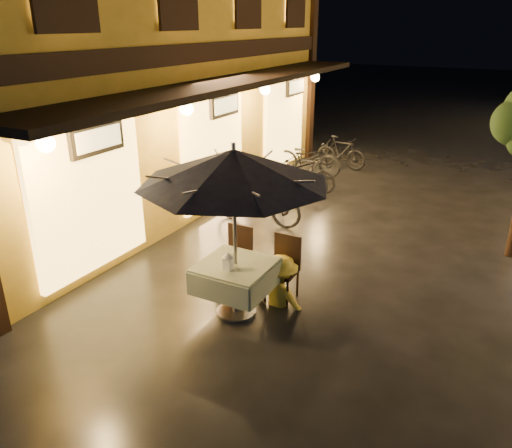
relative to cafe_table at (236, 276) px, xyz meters
The scene contains 15 objects.
ground 1.25m from the cafe_table, 32.46° to the right, with size 90.00×90.00×0.00m, color black.
west_building 6.65m from the cafe_table, 144.57° to the left, with size 5.90×11.40×7.40m.
cafe_table is the anchor object (origin of this frame).
patio_umbrella 1.56m from the cafe_table, 108.43° to the right, with size 2.52×2.52×2.46m.
cafe_chair_left 0.84m from the cafe_table, 118.51° to the left, with size 0.42×0.42×0.97m.
cafe_chair_right 0.84m from the cafe_table, 61.49° to the left, with size 0.42×0.42×0.97m.
table_lantern 0.38m from the cafe_table, 90.00° to the right, with size 0.16×0.16×0.25m.
person_orange 0.67m from the cafe_table, 128.83° to the left, with size 0.69×0.54×1.41m, color orange.
person_yellow 0.71m from the cafe_table, 53.02° to the left, with size 0.94×0.54×1.45m, color yellow.
bicycle_0 3.44m from the cafe_table, 112.78° to the left, with size 0.66×1.90×1.00m, color black.
bicycle_1 4.68m from the cafe_table, 114.11° to the left, with size 0.45×1.61×0.97m, color black.
bicycle_2 5.26m from the cafe_table, 105.14° to the left, with size 0.57×1.63×0.86m, color black.
bicycle_3 5.78m from the cafe_table, 102.75° to the left, with size 0.43×1.53×0.92m, color black.
bicycle_4 7.08m from the cafe_table, 104.36° to the left, with size 0.64×1.84×0.97m, color black.
bicycle_5 8.07m from the cafe_table, 98.69° to the left, with size 0.42×1.48×0.89m, color black.
Camera 1 is at (2.18, -4.66, 3.85)m, focal length 35.00 mm.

